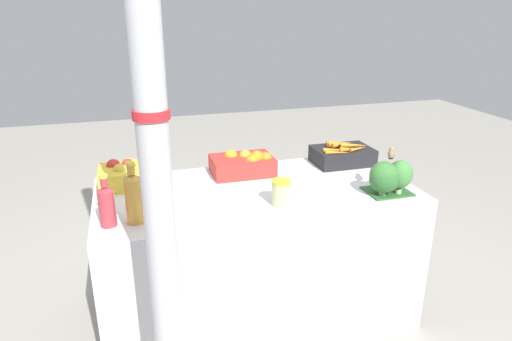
% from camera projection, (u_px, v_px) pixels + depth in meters
% --- Properties ---
extents(ground_plane, '(10.00, 10.00, 0.00)m').
position_uv_depth(ground_plane, '(256.00, 310.00, 2.63)').
color(ground_plane, gray).
extents(market_table, '(1.63, 0.80, 0.76)m').
position_uv_depth(market_table, '(256.00, 252.00, 2.50)').
color(market_table, silver).
rests_on(market_table, ground_plane).
extents(support_pole, '(0.12, 0.12, 2.65)m').
position_uv_depth(support_pole, '(152.00, 123.00, 1.38)').
color(support_pole, '#B7BABF').
rests_on(support_pole, ground_plane).
extents(apple_crate, '(0.34, 0.24, 0.13)m').
position_uv_depth(apple_crate, '(132.00, 173.00, 2.41)').
color(apple_crate, gold).
rests_on(apple_crate, market_table).
extents(orange_crate, '(0.34, 0.24, 0.14)m').
position_uv_depth(orange_crate, '(244.00, 164.00, 2.56)').
color(orange_crate, red).
rests_on(orange_crate, market_table).
extents(carrot_crate, '(0.34, 0.25, 0.13)m').
position_uv_depth(carrot_crate, '(342.00, 155.00, 2.73)').
color(carrot_crate, black).
rests_on(carrot_crate, market_table).
extents(broccoli_pile, '(0.23, 0.20, 0.18)m').
position_uv_depth(broccoli_pile, '(389.00, 177.00, 2.26)').
color(broccoli_pile, '#2D602D').
rests_on(broccoli_pile, market_table).
extents(juice_bottle_ruby, '(0.07, 0.07, 0.23)m').
position_uv_depth(juice_bottle_ruby, '(107.00, 205.00, 1.94)').
color(juice_bottle_ruby, '#B2333D').
rests_on(juice_bottle_ruby, market_table).
extents(juice_bottle_amber, '(0.07, 0.07, 0.28)m').
position_uv_depth(juice_bottle_amber, '(134.00, 197.00, 1.97)').
color(juice_bottle_amber, gold).
rests_on(juice_bottle_amber, market_table).
extents(juice_bottle_golden, '(0.07, 0.07, 0.27)m').
position_uv_depth(juice_bottle_golden, '(157.00, 196.00, 1.99)').
color(juice_bottle_golden, gold).
rests_on(juice_bottle_golden, market_table).
extents(pickle_jar, '(0.09, 0.09, 0.12)m').
position_uv_depth(pickle_jar, '(281.00, 192.00, 2.16)').
color(pickle_jar, '#B2C684').
rests_on(pickle_jar, market_table).
extents(sparrow_bird, '(0.08, 0.12, 0.05)m').
position_uv_depth(sparrow_bird, '(391.00, 153.00, 2.26)').
color(sparrow_bird, '#4C3D2D').
rests_on(sparrow_bird, broccoli_pile).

